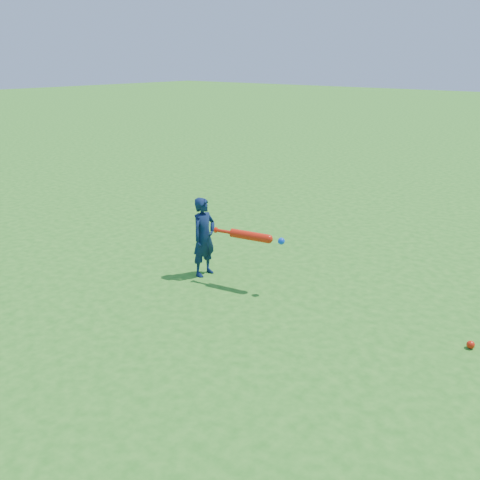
# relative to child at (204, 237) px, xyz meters

# --- Properties ---
(ground) EXTENTS (80.00, 80.00, 0.00)m
(ground) POSITION_rel_child_xyz_m (0.42, -0.24, -0.49)
(ground) COLOR #25761C
(ground) RESTS_ON ground
(child) EXTENTS (0.24, 0.36, 0.98)m
(child) POSITION_rel_child_xyz_m (0.00, 0.00, 0.00)
(child) COLOR #0D1D41
(child) RESTS_ON ground
(ground_ball_red) EXTENTS (0.08, 0.08, 0.08)m
(ground_ball_red) POSITION_rel_child_xyz_m (3.14, 0.26, -0.45)
(ground_ball_red) COLOR red
(ground_ball_red) RESTS_ON ground
(bat_swing) EXTENTS (0.89, 0.24, 0.10)m
(bat_swing) POSITION_rel_child_xyz_m (0.70, 0.08, 0.14)
(bat_swing) COLOR red
(bat_swing) RESTS_ON ground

